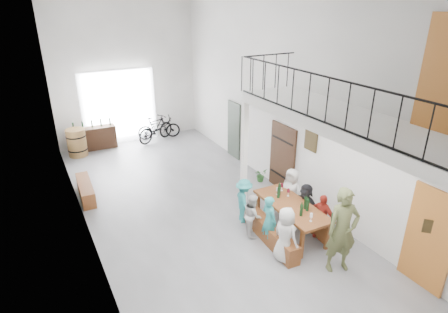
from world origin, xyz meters
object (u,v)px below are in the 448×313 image
bench_inner (271,234)px  side_bench (86,190)px  bicycle_near (159,128)px  oak_barrel (77,143)px  serving_counter (94,138)px  tasting_table (291,208)px  host_standing (342,231)px

bench_inner → side_bench: 5.49m
bench_inner → bicycle_near: size_ratio=1.15×
oak_barrel → serving_counter: oak_barrel is taller
tasting_table → oak_barrel: oak_barrel is taller
oak_barrel → host_standing: 9.83m
bench_inner → oak_barrel: bearing=115.9°
side_bench → bicycle_near: size_ratio=0.94×
serving_counter → bicycle_near: bicycle_near is taller
side_bench → tasting_table: bearing=-46.5°
tasting_table → host_standing: host_standing is taller
oak_barrel → host_standing: bearing=-67.2°
side_bench → oak_barrel: oak_barrel is taller
bench_inner → tasting_table: bearing=12.4°
bench_inner → serving_counter: size_ratio=1.22×
tasting_table → bench_inner: 0.79m
bench_inner → side_bench: size_ratio=1.22×
tasting_table → host_standing: 1.53m
bench_inner → host_standing: 1.74m
host_standing → bicycle_near: size_ratio=1.11×
tasting_table → side_bench: (-4.01, 4.22, -0.48)m
bench_inner → serving_counter: serving_counter is taller
bench_inner → side_bench: (-3.39, 4.32, 0.00)m
bicycle_near → side_bench: bearing=146.9°
oak_barrel → serving_counter: bearing=29.6°
host_standing → bicycle_near: 9.41m
side_bench → oak_barrel: size_ratio=1.59×
tasting_table → bench_inner: (-0.62, -0.09, -0.48)m
oak_barrel → bicycle_near: 3.21m
bench_inner → serving_counter: bearing=110.7°
bench_inner → bicycle_near: (0.12, 7.97, 0.22)m
host_standing → bicycle_near: (-0.61, 9.38, -0.49)m
bicycle_near → serving_counter: bearing=99.6°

